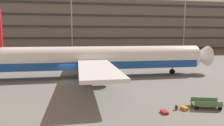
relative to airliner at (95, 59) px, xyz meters
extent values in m
plane|color=slate|center=(-4.43, -2.15, -2.93)|extent=(600.00, 600.00, 0.00)
cube|color=#605B56|center=(-4.43, 49.49, 6.87)|extent=(167.85, 19.82, 19.60)
cube|color=#2D2D33|center=(-4.43, 39.48, -0.97)|extent=(166.17, 0.24, 0.70)
cube|color=#2D2D33|center=(-4.43, 39.48, 2.95)|extent=(166.17, 0.24, 0.70)
cube|color=#2D2D33|center=(-4.43, 39.48, 6.87)|extent=(166.17, 0.24, 0.70)
cube|color=#2D2D33|center=(-4.43, 39.48, 10.79)|extent=(166.17, 0.24, 0.70)
cube|color=#2D2D33|center=(-4.43, 39.48, 14.71)|extent=(166.17, 0.24, 0.70)
cylinder|color=silver|center=(0.41, 0.00, 0.18)|extent=(34.29, 3.82, 3.75)
cube|color=#19479E|center=(0.41, 0.00, -0.85)|extent=(32.92, 3.74, 1.20)
cone|color=silver|center=(18.58, -0.04, 0.18)|extent=(3.01, 3.57, 3.56)
cube|color=silver|center=(-0.57, 9.07, -0.10)|extent=(4.43, 14.41, 0.36)
cube|color=silver|center=(-0.61, -9.07, -0.10)|extent=(4.43, 14.41, 0.36)
cylinder|color=#9E9EA3|center=(-0.07, 6.48, -1.43)|extent=(2.68, 2.07, 2.06)
cylinder|color=#9E9EA3|center=(-0.10, -6.48, -1.43)|extent=(2.68, 2.07, 2.06)
cylinder|color=black|center=(13.44, -0.03, -2.48)|extent=(0.90, 0.35, 0.90)
cylinder|color=slate|center=(13.44, -0.03, -1.86)|extent=(0.20, 0.20, 1.24)
cylinder|color=black|center=(-0.96, 1.59, -2.48)|extent=(0.90, 0.35, 0.90)
cylinder|color=slate|center=(-0.96, 1.59, -1.86)|extent=(0.20, 0.20, 1.24)
cylinder|color=black|center=(-0.96, -1.59, -2.48)|extent=(0.90, 0.35, 0.90)
cylinder|color=slate|center=(-0.96, -1.59, -1.86)|extent=(0.20, 0.20, 1.24)
cylinder|color=gray|center=(-4.37, 33.97, 6.86)|extent=(0.36, 0.36, 19.58)
cylinder|color=gray|center=(34.19, 33.97, 9.67)|extent=(0.36, 0.36, 25.19)
cube|color=#B21E23|center=(4.45, -16.96, -2.82)|extent=(0.49, 0.81, 0.22)
cube|color=black|center=(4.44, -17.38, -2.82)|extent=(0.24, 0.03, 0.02)
cube|color=orange|center=(6.57, -16.49, -2.79)|extent=(0.54, 0.78, 0.28)
cube|color=black|center=(6.67, -16.85, -2.79)|extent=(0.18, 0.08, 0.02)
ellipsoid|color=#592619|center=(5.88, -16.35, -2.71)|extent=(0.33, 0.29, 0.44)
ellipsoid|color=#592619|center=(5.87, -16.47, -2.77)|extent=(0.23, 0.14, 0.20)
torus|color=black|center=(5.89, -16.32, -2.48)|extent=(0.08, 0.02, 0.08)
cube|color=black|center=(5.98, -16.25, -2.71)|extent=(0.04, 0.03, 0.37)
cube|color=black|center=(5.81, -16.23, -2.71)|extent=(0.04, 0.03, 0.37)
cube|color=#4C724C|center=(8.83, -16.37, -2.51)|extent=(2.86, 1.97, 0.12)
cylinder|color=#4C4C51|center=(7.25, -15.90, -2.75)|extent=(0.69, 0.24, 0.05)
cube|color=#4C724C|center=(8.66, -16.96, -2.31)|extent=(2.38, 0.73, 0.40)
cube|color=#4C724C|center=(9.00, -15.77, -2.31)|extent=(2.38, 0.73, 0.40)
cylinder|color=black|center=(7.68, -16.61, -2.75)|extent=(0.37, 0.20, 0.36)
cylinder|color=black|center=(7.99, -15.54, -2.75)|extent=(0.37, 0.20, 0.36)
cylinder|color=black|center=(9.68, -17.19, -2.75)|extent=(0.37, 0.20, 0.36)
cylinder|color=black|center=(9.98, -16.12, -2.75)|extent=(0.37, 0.20, 0.36)
camera|label=1|loc=(-2.94, -32.96, 3.78)|focal=32.78mm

